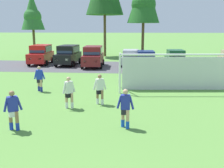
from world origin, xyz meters
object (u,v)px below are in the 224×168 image
at_px(player_midfield_center, 69,93).
at_px(player_defender_far, 13,111).
at_px(parked_car_slot_center_right, 146,59).
at_px(parked_car_slot_right, 176,58).
at_px(player_winger_left, 40,79).
at_px(player_winger_right, 125,109).
at_px(parked_car_slot_far_left, 41,54).
at_px(soccer_goal, 176,71).
at_px(parked_car_slot_left, 68,55).
at_px(parked_car_slot_center_left, 93,56).
at_px(parked_car_slot_center, 131,58).
at_px(player_striker_near, 100,89).

height_order(player_midfield_center, player_defender_far, same).
bearing_deg(parked_car_slot_center_right, player_defender_far, -108.68).
bearing_deg(parked_car_slot_right, player_midfield_center, -115.76).
height_order(player_winger_left, player_winger_right, same).
relative_size(player_midfield_center, player_winger_left, 1.00).
distance_m(player_winger_left, player_winger_right, 8.22).
height_order(parked_car_slot_far_left, parked_car_slot_center_right, parked_car_slot_far_left).
xyz_separation_m(soccer_goal, player_winger_right, (-3.02, -6.86, -0.47)).
xyz_separation_m(parked_car_slot_left, parked_car_slot_center_left, (2.95, -1.20, 0.00)).
relative_size(player_midfield_center, parked_car_slot_left, 0.35).
distance_m(player_winger_right, parked_car_slot_center_right, 17.03).
relative_size(player_winger_right, parked_car_slot_center_left, 0.35).
distance_m(player_defender_far, parked_car_slot_center_right, 18.58).
distance_m(soccer_goal, player_defender_far, 10.60).
bearing_deg(parked_car_slot_center, player_defender_far, -103.10).
xyz_separation_m(player_midfield_center, player_winger_left, (-2.79, 3.42, 0.00)).
bearing_deg(player_winger_right, parked_car_slot_center_left, 103.25).
bearing_deg(parked_car_slot_center_right, parked_car_slot_center, 142.19).
relative_size(player_midfield_center, parked_car_slot_center_right, 0.38).
xyz_separation_m(player_winger_left, parked_car_slot_right, (10.50, 12.57, 0.05)).
xyz_separation_m(player_winger_left, parked_car_slot_center, (5.67, 12.30, 0.05)).
bearing_deg(soccer_goal, parked_car_slot_center_left, 124.75).
relative_size(player_striker_near, parked_car_slot_far_left, 0.35).
relative_size(player_winger_left, parked_car_slot_center_right, 0.38).
bearing_deg(player_winger_right, parked_car_slot_center, 90.22).
bearing_deg(parked_car_slot_center, parked_car_slot_center_left, -163.07).
xyz_separation_m(parked_car_slot_far_left, parked_car_slot_center_left, (6.19, -1.56, 0.00)).
bearing_deg(soccer_goal, parked_car_slot_far_left, 138.51).
distance_m(parked_car_slot_far_left, parked_car_slot_center_right, 11.80).
xyz_separation_m(soccer_goal, parked_car_slot_center_left, (-7.02, 10.12, -0.18)).
relative_size(soccer_goal, player_winger_left, 4.61).
height_order(player_winger_left, parked_car_slot_right, parked_car_slot_right).
bearing_deg(parked_car_slot_left, parked_car_slot_right, 1.30).
bearing_deg(player_midfield_center, soccer_goal, 36.42).
bearing_deg(player_winger_left, parked_car_slot_center_left, 81.08).
bearing_deg(player_winger_left, parked_car_slot_center_right, 56.84).
relative_size(player_midfield_center, parked_car_slot_far_left, 0.35).
bearing_deg(parked_car_slot_far_left, parked_car_slot_center_right, -7.73).
distance_m(soccer_goal, parked_car_slot_center, 11.74).
distance_m(player_defender_far, parked_car_slot_far_left, 20.03).
xyz_separation_m(player_defender_far, parked_car_slot_center, (4.38, 18.82, 0.05)).
relative_size(soccer_goal, parked_car_slot_right, 1.77).
distance_m(player_midfield_center, parked_car_slot_center_left, 14.57).
bearing_deg(parked_car_slot_right, player_striker_near, -112.38).
bearing_deg(parked_car_slot_far_left, player_defender_far, -73.36).
height_order(parked_car_slot_far_left, parked_car_slot_center, parked_car_slot_far_left).
distance_m(player_winger_right, parked_car_slot_left, 19.47).
bearing_deg(player_winger_left, soccer_goal, 6.43).
distance_m(player_striker_near, parked_car_slot_center_right, 14.00).
relative_size(parked_car_slot_left, parked_car_slot_center, 1.11).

